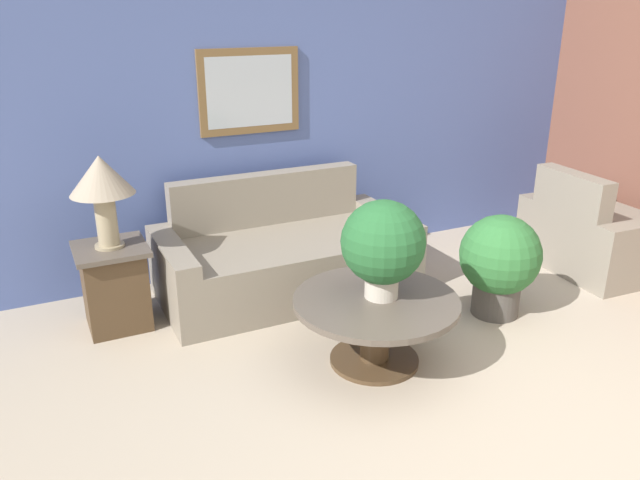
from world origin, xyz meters
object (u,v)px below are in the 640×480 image
(coffee_table, at_px, (376,316))
(side_table, at_px, (115,286))
(couch_main, at_px, (284,257))
(armchair, at_px, (596,236))
(table_lamp, at_px, (102,182))
(potted_plant_floor, at_px, (500,261))
(potted_plant_on_table, at_px, (383,244))

(coffee_table, bearing_deg, side_table, 138.74)
(couch_main, xyz_separation_m, armchair, (2.64, -0.75, 0.00))
(armchair, distance_m, table_lamp, 4.10)
(armchair, bearing_deg, side_table, 82.80)
(couch_main, relative_size, coffee_table, 1.88)
(table_lamp, bearing_deg, couch_main, 1.21)
(table_lamp, xyz_separation_m, potted_plant_floor, (2.57, -1.05, -0.65))
(couch_main, relative_size, side_table, 3.24)
(table_lamp, bearing_deg, side_table, 0.00)
(couch_main, distance_m, armchair, 2.74)
(couch_main, height_order, armchair, same)
(side_table, relative_size, potted_plant_floor, 0.79)
(armchair, xyz_separation_m, coffee_table, (-2.54, -0.51, 0.04))
(couch_main, height_order, potted_plant_on_table, potted_plant_on_table)
(side_table, height_order, table_lamp, table_lamp)
(couch_main, height_order, coffee_table, couch_main)
(side_table, distance_m, table_lamp, 0.76)
(armchair, xyz_separation_m, side_table, (-3.95, 0.72, 0.02))
(armchair, relative_size, coffee_table, 1.09)
(couch_main, relative_size, potted_plant_floor, 2.57)
(armchair, relative_size, table_lamp, 1.78)
(potted_plant_floor, bearing_deg, side_table, 157.86)
(couch_main, bearing_deg, coffee_table, -85.73)
(armchair, xyz_separation_m, potted_plant_floor, (-1.38, -0.32, 0.14))
(side_table, bearing_deg, potted_plant_floor, -22.14)
(armchair, bearing_deg, potted_plant_floor, 106.33)
(table_lamp, height_order, potted_plant_on_table, table_lamp)
(coffee_table, bearing_deg, potted_plant_floor, 9.37)
(couch_main, bearing_deg, side_table, -178.79)
(couch_main, distance_m, potted_plant_on_table, 1.36)
(armchair, relative_size, potted_plant_floor, 1.49)
(potted_plant_floor, bearing_deg, armchair, 13.16)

